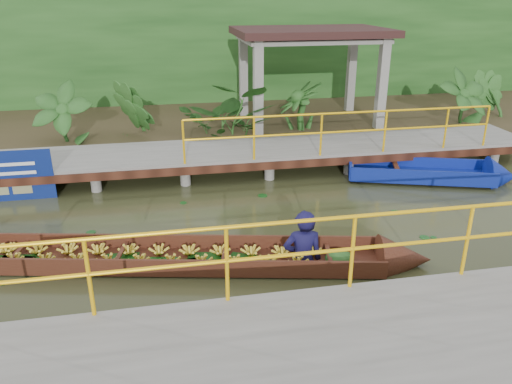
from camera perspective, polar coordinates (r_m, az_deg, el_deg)
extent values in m
plane|color=#2E3219|center=(9.40, -0.90, -4.63)|extent=(80.00, 80.00, 0.00)
cube|color=#362E1B|center=(16.33, -5.59, 7.82)|extent=(30.00, 8.00, 0.45)
cube|color=slate|center=(12.43, -3.77, 4.61)|extent=(16.00, 2.00, 0.15)
cube|color=black|center=(11.51, -3.11, 2.76)|extent=(16.00, 0.12, 0.18)
cylinder|color=yellow|center=(11.90, 10.12, 8.90)|extent=(7.50, 0.05, 0.05)
cylinder|color=yellow|center=(12.01, 9.98, 6.81)|extent=(7.50, 0.05, 0.05)
cylinder|color=yellow|center=(12.02, 9.96, 6.58)|extent=(0.05, 0.05, 1.00)
cylinder|color=slate|center=(11.95, -22.59, 0.75)|extent=(0.24, 0.24, 0.55)
cylinder|color=slate|center=(13.43, -21.40, 3.19)|extent=(0.24, 0.24, 0.55)
cylinder|color=slate|center=(11.69, -12.99, 1.47)|extent=(0.24, 0.24, 0.55)
cylinder|color=slate|center=(13.20, -12.86, 3.87)|extent=(0.24, 0.24, 0.55)
cylinder|color=slate|center=(11.76, -3.23, 2.16)|extent=(0.24, 0.24, 0.55)
cylinder|color=slate|center=(13.27, -4.19, 4.47)|extent=(0.24, 0.24, 0.55)
cylinder|color=slate|center=(12.17, 6.14, 2.76)|extent=(0.24, 0.24, 0.55)
cylinder|color=slate|center=(13.63, 4.21, 4.96)|extent=(0.24, 0.24, 0.55)
cylinder|color=slate|center=(12.88, 14.70, 3.25)|extent=(0.24, 0.24, 0.55)
cylinder|color=slate|center=(14.27, 12.02, 5.31)|extent=(0.24, 0.24, 0.55)
cylinder|color=slate|center=(13.85, 22.22, 3.62)|extent=(0.24, 0.24, 0.55)
cylinder|color=slate|center=(15.15, 19.06, 5.55)|extent=(0.24, 0.24, 0.55)
cylinder|color=slate|center=(11.76, -3.23, 2.16)|extent=(0.24, 0.24, 0.55)
cube|color=slate|center=(6.16, 16.25, -18.56)|extent=(18.00, 2.40, 0.70)
cylinder|color=yellow|center=(6.31, 12.97, -2.59)|extent=(10.00, 0.05, 0.05)
cylinder|color=yellow|center=(6.51, 12.64, -6.19)|extent=(10.00, 0.05, 0.05)
cylinder|color=yellow|center=(6.53, 12.60, -6.58)|extent=(0.05, 0.05, 1.00)
cube|color=slate|center=(13.88, 0.25, 11.20)|extent=(0.25, 0.25, 2.80)
cube|color=slate|center=(14.99, 14.15, 11.37)|extent=(0.25, 0.25, 2.80)
cube|color=slate|center=(16.20, -1.45, 12.77)|extent=(0.25, 0.25, 2.80)
cube|color=slate|center=(17.16, 10.80, 12.93)|extent=(0.25, 0.25, 2.80)
cube|color=slate|center=(15.29, 6.27, 17.01)|extent=(4.00, 2.60, 0.12)
cube|color=black|center=(15.27, 6.30, 17.76)|extent=(4.40, 3.00, 0.20)
cube|color=#183F14|center=(18.46, -6.61, 15.04)|extent=(30.00, 0.80, 4.00)
cube|color=#3B1910|center=(8.46, -9.49, -7.79)|extent=(6.91, 2.27, 0.05)
cube|color=#3B1910|center=(8.78, -9.05, -5.71)|extent=(6.74, 1.48, 0.29)
cube|color=#3B1910|center=(8.04, -10.07, -8.57)|extent=(6.74, 1.48, 0.29)
cone|color=#3B1910|center=(8.61, 16.65, -7.40)|extent=(1.01, 0.99, 0.83)
ellipsoid|color=#183F14|center=(8.38, 9.50, -7.45)|extent=(0.55, 0.47, 0.22)
imported|color=#12103B|center=(7.93, 5.57, -2.16)|extent=(0.70, 0.50, 1.81)
cube|color=navy|center=(12.55, 18.15, 1.81)|extent=(3.43, 1.97, 0.11)
cube|color=navy|center=(12.96, 17.86, 3.11)|extent=(3.14, 1.10, 0.33)
cube|color=navy|center=(12.05, 18.61, 1.59)|extent=(3.14, 1.10, 0.33)
cube|color=navy|center=(12.29, 10.69, 2.79)|extent=(0.37, 0.96, 0.33)
cone|color=navy|center=(13.02, 26.24, 1.62)|extent=(0.91, 1.08, 0.92)
cube|color=black|center=(12.39, 15.76, 2.71)|extent=(0.41, 0.97, 0.05)
imported|color=#183F14|center=(14.15, -21.27, 7.85)|extent=(1.04, 1.04, 1.30)
imported|color=#183F14|center=(13.93, -13.09, 8.57)|extent=(1.04, 1.04, 1.30)
imported|color=#183F14|center=(14.06, -2.75, 9.24)|extent=(1.04, 1.04, 1.30)
imported|color=#183F14|center=(14.47, 5.21, 9.54)|extent=(1.04, 1.04, 1.30)
imported|color=#183F14|center=(16.55, 22.35, 9.59)|extent=(1.04, 1.04, 1.30)
imported|color=#183F14|center=(17.41, 26.56, 9.48)|extent=(1.04, 1.04, 1.30)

